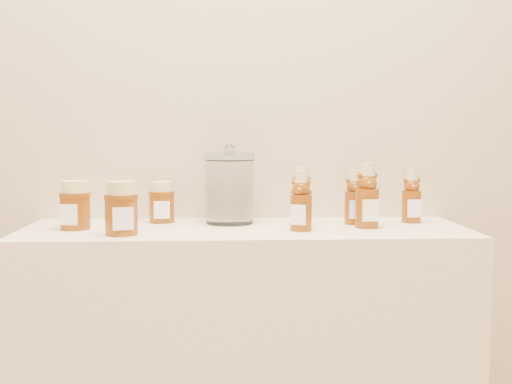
{
  "coord_description": "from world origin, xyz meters",
  "views": [
    {
      "loc": [
        -0.05,
        -0.16,
        1.16
      ],
      "look_at": [
        0.03,
        1.52,
        1.0
      ],
      "focal_mm": 45.0,
      "sensor_mm": 36.0,
      "label": 1
    }
  ],
  "objects_px": {
    "bear_bottle_back_left": "(302,193)",
    "bear_bottle_front_left": "(301,197)",
    "glass_canister": "(229,185)",
    "honey_jar_left": "(75,205)"
  },
  "relations": [
    {
      "from": "bear_bottle_back_left",
      "to": "bear_bottle_front_left",
      "type": "distance_m",
      "value": 0.1
    },
    {
      "from": "bear_bottle_front_left",
      "to": "honey_jar_left",
      "type": "bearing_deg",
      "value": -163.49
    },
    {
      "from": "bear_bottle_front_left",
      "to": "glass_canister",
      "type": "relative_size",
      "value": 0.81
    },
    {
      "from": "bear_bottle_back_left",
      "to": "glass_canister",
      "type": "distance_m",
      "value": 0.2
    },
    {
      "from": "glass_canister",
      "to": "bear_bottle_back_left",
      "type": "bearing_deg",
      "value": -13.32
    },
    {
      "from": "bear_bottle_front_left",
      "to": "glass_canister",
      "type": "distance_m",
      "value": 0.24
    },
    {
      "from": "bear_bottle_front_left",
      "to": "bear_bottle_back_left",
      "type": "bearing_deg",
      "value": 104.34
    },
    {
      "from": "bear_bottle_back_left",
      "to": "honey_jar_left",
      "type": "height_order",
      "value": "bear_bottle_back_left"
    },
    {
      "from": "bear_bottle_back_left",
      "to": "bear_bottle_front_left",
      "type": "relative_size",
      "value": 1.02
    },
    {
      "from": "bear_bottle_front_left",
      "to": "honey_jar_left",
      "type": "distance_m",
      "value": 0.6
    }
  ]
}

